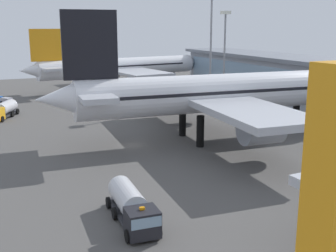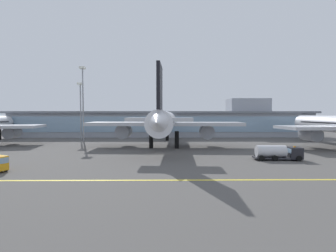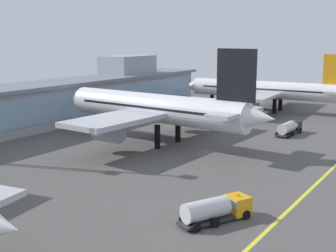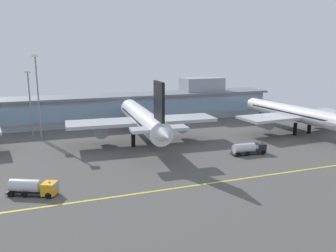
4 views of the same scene
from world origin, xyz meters
name	(u,v)px [view 4 (image 4 of 4)]	position (x,y,z in m)	size (l,w,h in m)	color
ground_plane	(152,155)	(0.00, 0.00, 0.00)	(180.00, 180.00, 0.00)	#514F4C
taxiway_centreline_stripe	(186,187)	(0.00, -22.00, 0.01)	(144.00, 0.50, 0.01)	yellow
terminal_building	(122,107)	(2.16, 44.49, 5.60)	(122.01, 14.00, 15.39)	#9399A3
airliner_near_right	(143,119)	(1.11, 12.05, 6.91)	(42.31, 50.04, 18.91)	black
airliner_far_right	(296,114)	(50.95, 8.27, 5.99)	(39.14, 52.08, 16.43)	black
fuel_tanker_truck	(250,148)	(23.60, -7.60, 1.51)	(9.15, 3.26, 2.90)	black
baggage_tug_near	(34,187)	(-27.24, -16.23, 1.51)	(9.20, 6.17, 2.90)	black
apron_light_mast_west	(37,85)	(-26.20, 27.02, 16.09)	(1.80, 1.80, 24.76)	gray
apron_light_mast_centre	(29,92)	(-28.76, 32.00, 13.48)	(1.80, 1.80, 20.09)	gray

